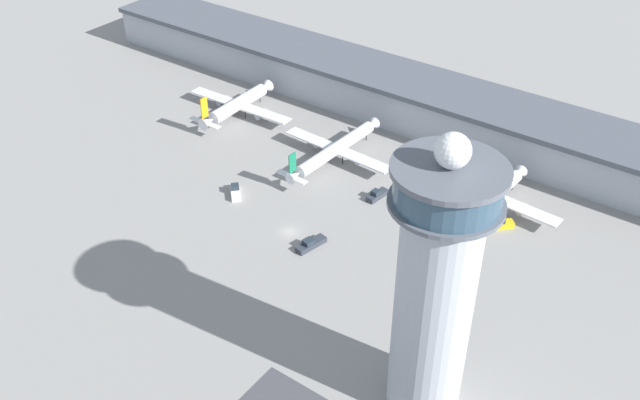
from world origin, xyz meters
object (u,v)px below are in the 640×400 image
Objects in this scene: service_truck_baggage at (311,244)px; service_truck_water at (377,195)px; control_tower at (436,287)px; service_truck_fuel at (502,224)px; airplane_gate_charlie at (493,197)px; airplane_gate_alpha at (238,104)px; airplane_gate_bravo at (336,149)px; service_truck_catering at (235,191)px.

service_truck_water reaches higher than service_truck_baggage.
control_tower is 66.91m from service_truck_fuel.
airplane_gate_charlie reaches higher than service_truck_water.
airplane_gate_alpha is 6.72× the size of service_truck_fuel.
airplane_gate_bravo is at bearing -6.26° from airplane_gate_alpha.
service_truck_fuel is at bearing 99.55° from control_tower.
airplane_gate_bravo reaches higher than service_truck_fuel.
airplane_gate_alpha reaches higher than service_truck_water.
control_tower is 10.19× the size of service_truck_fuel.
airplane_gate_bravo is 1.11× the size of airplane_gate_charlie.
service_truck_water is (2.10, 27.69, 0.05)m from service_truck_baggage.
airplane_gate_bravo is at bearing 136.01° from control_tower.
airplane_gate_bravo is at bearing 156.43° from service_truck_water.
service_truck_fuel is (94.85, -5.60, -2.86)m from airplane_gate_alpha.
airplane_gate_bravo reaches higher than airplane_gate_charlie.
service_truck_water is at bearing 85.65° from service_truck_baggage.
service_truck_baggage is at bearing -34.50° from airplane_gate_alpha.
control_tower is 8.53× the size of service_truck_catering.
service_truck_baggage is (-45.32, 24.57, -28.17)m from control_tower.
service_truck_fuel is (53.07, -1.02, -3.03)m from airplane_gate_bravo.
airplane_gate_alpha is at bearing 145.50° from service_truck_baggage.
service_truck_water is at bearing 129.59° from control_tower.
service_truck_baggage is (-35.24, -35.38, -0.20)m from service_truck_fuel.
service_truck_baggage is 27.77m from service_truck_water.
airplane_gate_bravo reaches higher than service_truck_catering.
airplane_gate_charlie is 5.30× the size of service_truck_catering.
control_tower is 1.45× the size of airplane_gate_bravo.
airplane_gate_charlie is 8.60m from service_truck_fuel.
airplane_gate_charlie reaches higher than service_truck_catering.
service_truck_baggage is 1.22× the size of service_truck_water.
airplane_gate_charlie is at bearing 30.27° from service_truck_catering.
service_truck_fuel is 34.01m from service_truck_water.
control_tower is 1.52× the size of airplane_gate_alpha.
airplane_gate_alpha reaches higher than service_truck_catering.
airplane_gate_alpha is at bearing 130.10° from service_truck_catering.
control_tower is at bearing -76.64° from airplane_gate_charlie.
airplane_gate_bravo reaches higher than service_truck_water.
service_truck_fuel reaches higher than service_truck_water.
control_tower is 8.20× the size of service_truck_water.
control_tower is 73.42m from service_truck_water.
service_truck_fuel is at bearing -46.74° from airplane_gate_charlie.
control_tower reaches higher than airplane_gate_charlie.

